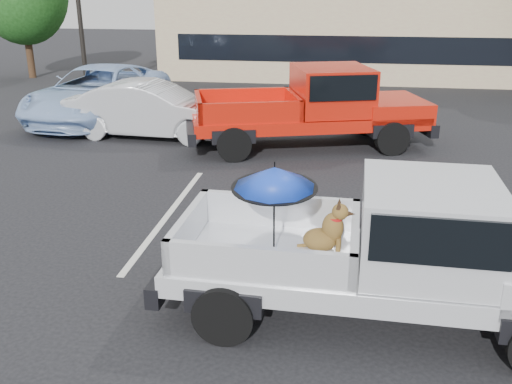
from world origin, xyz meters
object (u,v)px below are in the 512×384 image
silver_pickup (408,245)px  red_pickup (324,104)px  blue_suv (99,93)px  silver_sedan (152,110)px

silver_pickup → red_pickup: bearing=101.2°
blue_suv → silver_sedan: bearing=-32.8°
red_pickup → blue_suv: bearing=146.9°
red_pickup → silver_sedan: red_pickup is taller
silver_pickup → red_pickup: size_ratio=0.85×
red_pickup → silver_sedan: (-4.81, 0.26, -0.37)m
silver_pickup → red_pickup: 8.36m
silver_pickup → blue_suv: 13.43m
silver_pickup → blue_suv: silver_pickup is taller
silver_pickup → red_pickup: (-1.37, 8.24, 0.10)m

